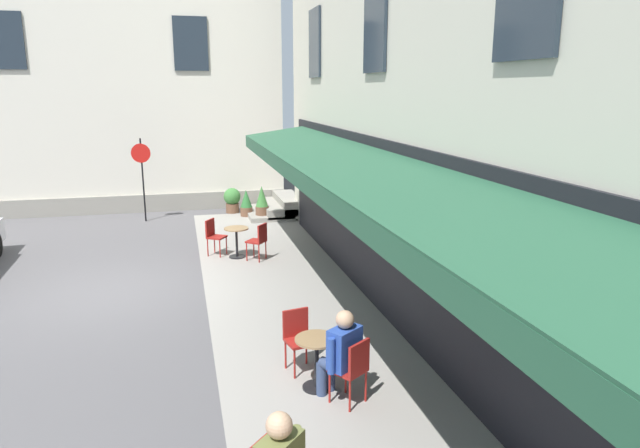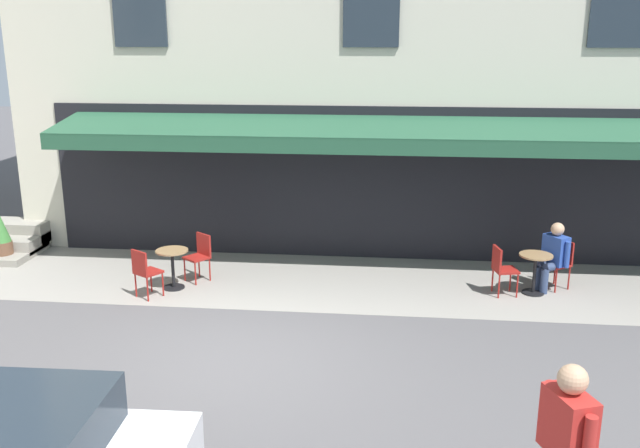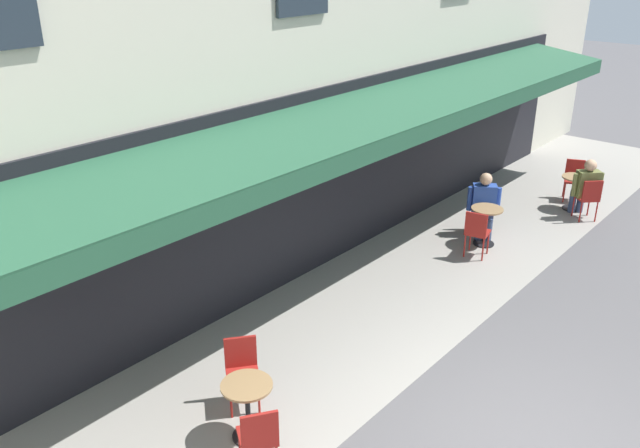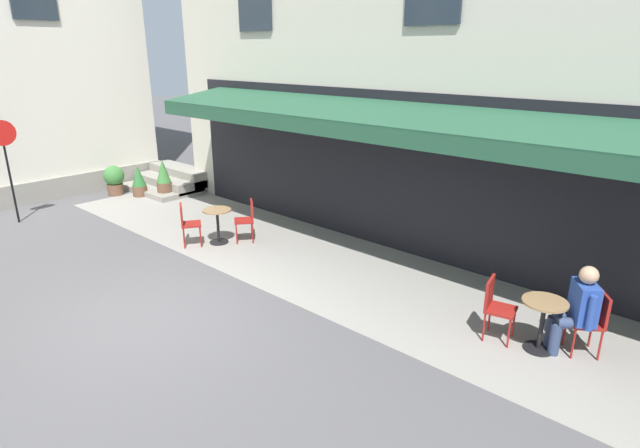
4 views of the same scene
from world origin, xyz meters
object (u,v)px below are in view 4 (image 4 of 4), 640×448
at_px(cafe_chair_red_near_door, 248,217).
at_px(seated_companion_in_blue, 577,307).
at_px(potted_plant_mid_terrace, 164,179).
at_px(potted_plant_entrance_right, 114,179).
at_px(cafe_table_near_entrance, 218,221).
at_px(potted_plant_by_steps, 139,181).
at_px(cafe_chair_red_corner_right, 592,317).
at_px(cafe_table_mid_terrace, 543,318).
at_px(cafe_chair_red_under_awning, 495,303).
at_px(no_parking_sign, 5,148).
at_px(cafe_chair_red_by_window, 187,221).

height_order(cafe_chair_red_near_door, seated_companion_in_blue, seated_companion_in_blue).
distance_m(potted_plant_mid_terrace, potted_plant_entrance_right, 1.50).
bearing_deg(cafe_table_near_entrance, potted_plant_by_steps, -9.51).
distance_m(cafe_chair_red_corner_right, potted_plant_entrance_right, 12.49).
relative_size(cafe_table_mid_terrace, potted_plant_by_steps, 0.86).
bearing_deg(potted_plant_mid_terrace, cafe_chair_red_under_awning, 174.85).
xyz_separation_m(cafe_table_near_entrance, no_parking_sign, (4.67, 2.40, 1.30)).
bearing_deg(potted_plant_entrance_right, cafe_table_near_entrance, 175.86).
xyz_separation_m(cafe_table_near_entrance, potted_plant_by_steps, (4.67, -0.78, -0.06)).
xyz_separation_m(cafe_chair_red_corner_right, no_parking_sign, (11.84, 3.19, 1.25)).
relative_size(cafe_table_near_entrance, cafe_chair_red_corner_right, 0.82).
bearing_deg(potted_plant_entrance_right, cafe_chair_red_under_awning, 179.57).
bearing_deg(potted_plant_mid_terrace, cafe_table_mid_terrace, 175.83).
height_order(cafe_chair_red_near_door, potted_plant_entrance_right, cafe_chair_red_near_door).
relative_size(seated_companion_in_blue, no_parking_sign, 0.49).
height_order(cafe_chair_red_by_window, cafe_chair_red_under_awning, same).
xyz_separation_m(cafe_chair_red_near_door, potted_plant_by_steps, (5.06, -0.28, -0.12)).
bearing_deg(cafe_chair_red_near_door, potted_plant_entrance_right, 1.17).
distance_m(cafe_table_mid_terrace, potted_plant_entrance_right, 11.97).
bearing_deg(cafe_table_mid_terrace, cafe_chair_red_corner_right, -145.10).
distance_m(cafe_table_near_entrance, seated_companion_in_blue, 7.02).
height_order(cafe_table_near_entrance, no_parking_sign, no_parking_sign).
relative_size(cafe_table_near_entrance, potted_plant_mid_terrace, 0.70).
xyz_separation_m(cafe_chair_red_near_door, cafe_chair_red_under_awning, (-5.64, 0.20, 0.00)).
xyz_separation_m(cafe_chair_red_by_window, cafe_chair_red_corner_right, (-7.51, -1.32, 0.00)).
distance_m(cafe_chair_red_near_door, potted_plant_by_steps, 5.07).
bearing_deg(cafe_chair_red_under_awning, cafe_chair_red_by_window, 7.44).
relative_size(cafe_chair_red_by_window, potted_plant_mid_terrace, 0.85).
height_order(cafe_table_mid_terrace, cafe_chair_red_under_awning, cafe_chair_red_under_awning).
xyz_separation_m(cafe_table_mid_terrace, seated_companion_in_blue, (-0.34, -0.24, 0.20)).
distance_m(cafe_table_mid_terrace, seated_companion_in_blue, 0.46).
relative_size(cafe_chair_red_by_window, cafe_table_mid_terrace, 1.21).
relative_size(potted_plant_by_steps, potted_plant_entrance_right, 1.05).
height_order(potted_plant_mid_terrace, potted_plant_by_steps, potted_plant_mid_terrace).
xyz_separation_m(cafe_table_near_entrance, cafe_chair_red_corner_right, (-7.17, -0.79, 0.06)).
bearing_deg(cafe_chair_red_by_window, cafe_chair_red_corner_right, -170.01).
xyz_separation_m(cafe_chair_red_near_door, potted_plant_entrance_right, (5.70, 0.12, -0.09)).
relative_size(seated_companion_in_blue, potted_plant_by_steps, 1.46).
bearing_deg(cafe_table_near_entrance, cafe_table_mid_terrace, -176.29).
bearing_deg(cafe_chair_red_near_door, cafe_chair_red_by_window, 54.87).
bearing_deg(no_parking_sign, cafe_table_mid_terrace, -165.95).
xyz_separation_m(cafe_table_mid_terrace, no_parking_sign, (11.32, 2.83, 1.30)).
height_order(cafe_table_mid_terrace, potted_plant_mid_terrace, potted_plant_mid_terrace).
xyz_separation_m(cafe_chair_red_by_window, potted_plant_by_steps, (4.33, -1.31, -0.12)).
distance_m(cafe_chair_red_near_door, potted_plant_entrance_right, 5.71).
height_order(cafe_table_near_entrance, cafe_table_mid_terrace, same).
xyz_separation_m(cafe_chair_red_near_door, potted_plant_mid_terrace, (4.45, -0.71, -0.02)).
relative_size(cafe_chair_red_by_window, cafe_chair_red_corner_right, 1.00).
bearing_deg(cafe_chair_red_under_awning, cafe_table_near_entrance, 2.85).
distance_m(cafe_table_mid_terrace, cafe_chair_red_corner_right, 0.63).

